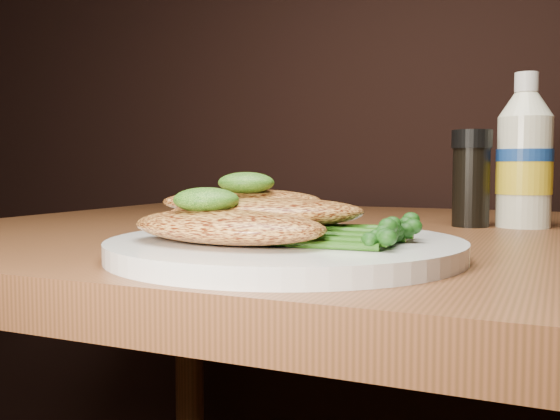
% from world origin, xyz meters
% --- Properties ---
extents(plate, '(0.29, 0.29, 0.02)m').
position_xyz_m(plate, '(-0.08, 0.81, 0.76)').
color(plate, white).
rests_on(plate, dining_table).
extents(chicken_front, '(0.18, 0.11, 0.03)m').
position_xyz_m(chicken_front, '(-0.11, 0.76, 0.78)').
color(chicken_front, gold).
rests_on(chicken_front, plate).
extents(chicken_mid, '(0.18, 0.15, 0.02)m').
position_xyz_m(chicken_mid, '(-0.09, 0.80, 0.79)').
color(chicken_mid, gold).
rests_on(chicken_mid, plate).
extents(chicken_back, '(0.16, 0.14, 0.02)m').
position_xyz_m(chicken_back, '(-0.13, 0.83, 0.79)').
color(chicken_back, gold).
rests_on(chicken_back, plate).
extents(pesto_front, '(0.06, 0.05, 0.02)m').
position_xyz_m(pesto_front, '(-0.12, 0.76, 0.80)').
color(pesto_front, black).
rests_on(pesto_front, chicken_front).
extents(pesto_back, '(0.05, 0.05, 0.02)m').
position_xyz_m(pesto_back, '(-0.12, 0.82, 0.81)').
color(pesto_back, black).
rests_on(pesto_back, chicken_back).
extents(broccolini_bundle, '(0.16, 0.14, 0.02)m').
position_xyz_m(broccolini_bundle, '(-0.03, 0.80, 0.78)').
color(broccolini_bundle, '#214F11').
rests_on(broccolini_bundle, plate).
extents(mayo_bottle, '(0.09, 0.09, 0.19)m').
position_xyz_m(mayo_bottle, '(0.09, 1.15, 0.84)').
color(mayo_bottle, '#E7E5C4').
rests_on(mayo_bottle, dining_table).
extents(pepper_grinder, '(0.05, 0.05, 0.12)m').
position_xyz_m(pepper_grinder, '(0.03, 1.13, 0.81)').
color(pepper_grinder, black).
rests_on(pepper_grinder, dining_table).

